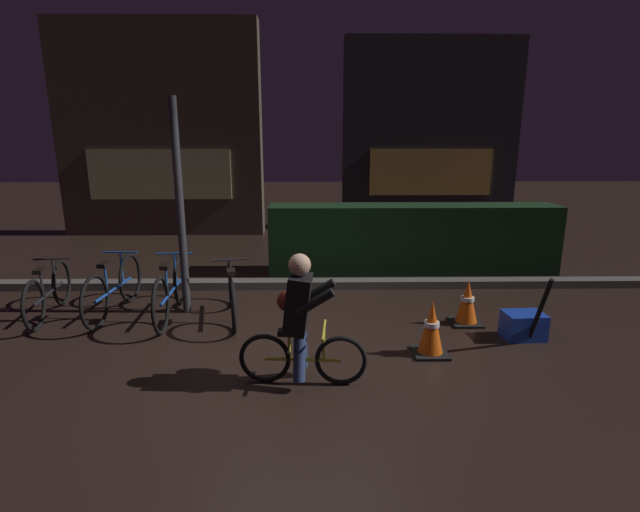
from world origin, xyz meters
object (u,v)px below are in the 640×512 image
Objects in this scene: cyclist at (300,319)px; closed_umbrella at (539,312)px; parked_bike_leftmost at (49,292)px; parked_bike_center_right at (232,294)px; blue_crate at (523,325)px; parked_bike_left_mid at (114,288)px; parked_bike_center_left at (171,291)px; traffic_cone_near at (431,329)px; street_post at (180,210)px; traffic_cone_far at (467,303)px.

cyclist is 2.66m from closed_umbrella.
parked_bike_leftmost is 0.99× the size of parked_bike_center_right.
parked_bike_left_mid is at bearing 170.40° from blue_crate.
parked_bike_leftmost is 1.57m from parked_bike_center_left.
traffic_cone_near is 1.51m from cyclist.
street_post reaches higher than traffic_cone_near.
parked_bike_center_right is (0.77, -0.06, -0.03)m from parked_bike_center_left.
cyclist is at bearing -137.87° from parked_bike_center_left.
parked_bike_leftmost is at bearing 172.38° from blue_crate.
parked_bike_center_left is (0.77, -0.13, 0.00)m from parked_bike_left_mid.
parked_bike_center_left is at bearing 170.33° from blue_crate.
traffic_cone_near is (3.80, -1.24, -0.06)m from parked_bike_left_mid.
traffic_cone_near is at bearing -160.96° from blue_crate.
parked_bike_center_right reaches higher than traffic_cone_far.
street_post is 2.52m from cyclist.
blue_crate is at bearing 25.35° from cyclist.
street_post is 3.19× the size of closed_umbrella.
traffic_cone_near is 1.35× the size of blue_crate.
parked_bike_center_right reaches higher than parked_bike_leftmost.
traffic_cone_near is at bearing 26.98° from cyclist.
traffic_cone_near is 1.23m from blue_crate.
parked_bike_left_mid is at bearing -93.65° from parked_bike_leftmost.
parked_bike_left_mid is 5.03m from blue_crate.
parked_bike_left_mid is at bearing -176.06° from street_post.
street_post is at bearing 155.80° from traffic_cone_near.
parked_bike_left_mid is 3.04m from cyclist.
parked_bike_center_right is 2.74× the size of traffic_cone_far.
traffic_cone_near is at bearing -112.77° from parked_bike_leftmost.
parked_bike_leftmost reaches higher than traffic_cone_far.
parked_bike_center_left reaches higher than traffic_cone_far.
parked_bike_left_mid is 5.11m from closed_umbrella.
blue_crate is at bearing -106.11° from parked_bike_leftmost.
parked_bike_center_right is at bearing 175.72° from traffic_cone_far.
parked_bike_center_left is 3.03× the size of traffic_cone_far.
traffic_cone_far is (2.90, -0.22, -0.06)m from parked_bike_center_right.
parked_bike_center_left is at bearing 175.70° from traffic_cone_far.
closed_umbrella is at bearing 7.15° from traffic_cone_near.
cyclist reaches higher than parked_bike_center_right.
blue_crate is (4.96, -0.84, -0.20)m from parked_bike_left_mid.
parked_bike_center_right is (2.34, -0.12, 0.00)m from parked_bike_leftmost.
parked_bike_center_left is (1.57, -0.06, 0.03)m from parked_bike_leftmost.
street_post is at bearing 172.54° from traffic_cone_far.
cyclist reaches higher than traffic_cone_near.
parked_bike_leftmost is at bearing 165.71° from traffic_cone_near.
parked_bike_center_right is at bearing -97.01° from parked_bike_center_left.
street_post reaches higher than blue_crate.
parked_bike_leftmost is at bearing 97.29° from parked_bike_left_mid.
traffic_cone_far is at bearing 39.35° from cyclist.
traffic_cone_far is (0.65, 0.84, -0.02)m from traffic_cone_near.
parked_bike_center_right is at bearing -21.13° from street_post.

